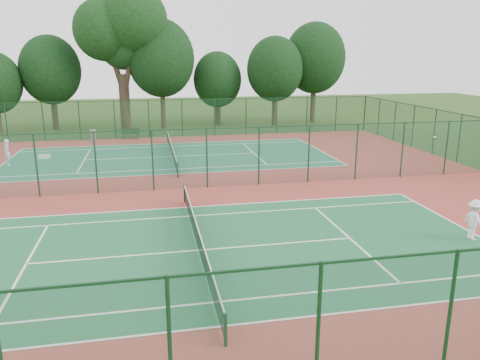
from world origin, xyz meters
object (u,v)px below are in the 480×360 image
trash_bin (93,135)px  player_near (475,220)px  bench (131,133)px  big_tree (121,29)px  player_far (7,152)px  kit_bag (44,157)px

trash_bin → player_near: bearing=-56.9°
trash_bin → bench: bearing=2.1°
big_tree → player_far: bearing=-117.6°
player_near → player_far: 29.27m
player_near → trash_bin: (-17.93, 27.53, -0.39)m
player_far → big_tree: big_tree is taller
bench → kit_bag: 9.62m
trash_bin → bench: (3.29, 0.12, 0.03)m
kit_bag → big_tree: big_tree is taller
trash_bin → bench: 3.29m
player_far → bench: size_ratio=1.15×
bench → kit_bag: size_ratio=1.94×
player_near → bench: (-14.64, 27.64, -0.36)m
trash_bin → bench: size_ratio=0.60×
player_far → trash_bin: bearing=131.2°
player_near → bench: size_ratio=1.08×
player_near → big_tree: bearing=21.1°
player_near → big_tree: size_ratio=0.12×
player_near → kit_bag: size_ratio=2.10×
trash_bin → player_far: bearing=-117.9°
player_near → bench: 31.29m
player_far → big_tree: (7.67, 14.68, 8.96)m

